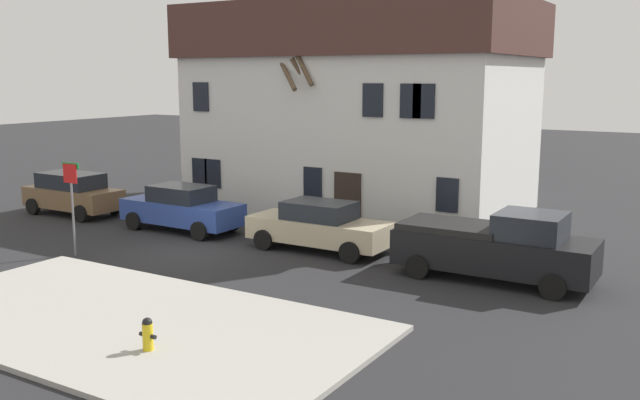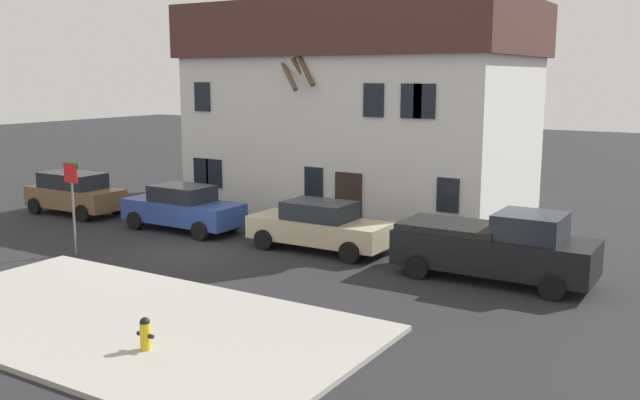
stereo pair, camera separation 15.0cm
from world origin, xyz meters
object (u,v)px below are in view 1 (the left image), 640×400
at_px(street_sign_pole, 71,191).
at_px(car_brown_wagon, 73,193).
at_px(tree_bare_near, 256,120).
at_px(car_blue_sedan, 182,208).
at_px(tree_bare_end, 400,112).
at_px(tree_bare_far, 311,115).
at_px(car_beige_sedan, 319,226).
at_px(pickup_truck_black, 496,246).
at_px(building_main, 360,106).
at_px(fire_hydrant, 148,333).
at_px(tree_bare_mid, 251,121).

bearing_deg(street_sign_pole, car_brown_wagon, 140.74).
relative_size(tree_bare_near, street_sign_pole, 2.40).
height_order(car_blue_sedan, street_sign_pole, street_sign_pole).
xyz_separation_m(tree_bare_near, tree_bare_end, (6.86, 0.03, 0.55)).
xyz_separation_m(tree_bare_far, car_beige_sedan, (2.99, -4.32, -3.31)).
relative_size(car_blue_sedan, pickup_truck_black, 0.87).
bearing_deg(building_main, car_brown_wagon, -140.40).
distance_m(car_blue_sedan, street_sign_pole, 4.70).
xyz_separation_m(tree_bare_near, street_sign_pole, (0.31, -10.22, -1.67)).
bearing_deg(pickup_truck_black, street_sign_pole, -160.89).
bearing_deg(tree_bare_end, car_beige_sedan, -91.99).
xyz_separation_m(pickup_truck_black, fire_hydrant, (-4.43, -8.98, -0.49)).
distance_m(tree_bare_mid, car_blue_sedan, 5.91).
height_order(tree_bare_near, car_blue_sedan, tree_bare_near).
height_order(car_brown_wagon, street_sign_pole, street_sign_pole).
xyz_separation_m(car_beige_sedan, street_sign_pole, (-6.36, -4.56, 1.26)).
bearing_deg(tree_bare_end, fire_hydrant, -84.92).
relative_size(tree_bare_far, car_beige_sedan, 1.61).
height_order(car_beige_sedan, fire_hydrant, car_beige_sedan).
height_order(building_main, fire_hydrant, building_main).
bearing_deg(car_blue_sedan, fire_hydrant, -51.15).
bearing_deg(tree_bare_near, pickup_truck_black, -25.23).
bearing_deg(fire_hydrant, tree_bare_mid, 119.25).
bearing_deg(tree_bare_near, tree_bare_end, 0.28).
xyz_separation_m(tree_bare_near, car_brown_wagon, (-5.16, -5.75, -2.84)).
height_order(tree_bare_end, street_sign_pole, tree_bare_end).
distance_m(car_beige_sedan, pickup_truck_black, 5.97).
xyz_separation_m(tree_bare_near, tree_bare_mid, (0.17, -0.60, -0.00)).
bearing_deg(building_main, tree_bare_end, -34.92).
relative_size(pickup_truck_black, street_sign_pole, 1.84).
xyz_separation_m(tree_bare_mid, car_blue_sedan, (0.60, -5.11, -2.89)).
relative_size(tree_bare_near, tree_bare_far, 0.93).
height_order(tree_bare_mid, tree_bare_far, tree_bare_mid).
distance_m(tree_bare_mid, tree_bare_far, 3.61).
bearing_deg(fire_hydrant, tree_bare_near, 118.76).
distance_m(building_main, tree_bare_end, 3.33).
bearing_deg(tree_bare_end, tree_bare_far, -156.79).
xyz_separation_m(tree_bare_mid, tree_bare_end, (6.70, 0.63, 0.55)).
bearing_deg(car_blue_sedan, car_beige_sedan, 0.53).
bearing_deg(car_blue_sedan, pickup_truck_black, -1.16).
height_order(car_brown_wagon, car_blue_sedan, car_brown_wagon).
relative_size(fire_hydrant, street_sign_pole, 0.23).
relative_size(tree_bare_near, car_blue_sedan, 1.50).
relative_size(tree_bare_far, pickup_truck_black, 1.40).
height_order(tree_bare_end, car_brown_wagon, tree_bare_end).
bearing_deg(tree_bare_far, tree_bare_mid, 168.10).
distance_m(car_blue_sedan, car_beige_sedan, 5.90).
bearing_deg(car_blue_sedan, tree_bare_end, 43.27).
distance_m(tree_bare_far, pickup_truck_black, 10.55).
xyz_separation_m(building_main, tree_bare_mid, (-3.97, -2.54, -0.63)).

